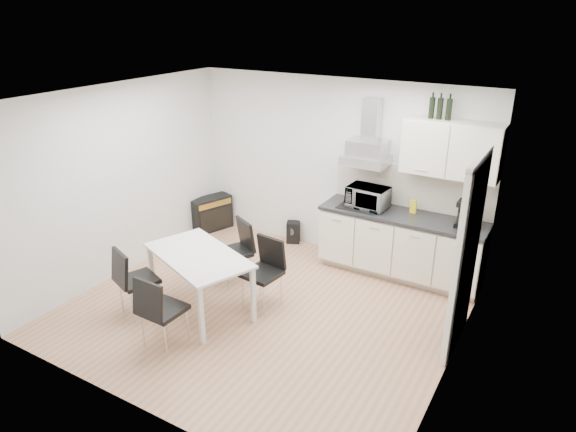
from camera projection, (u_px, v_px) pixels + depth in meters
name	position (u px, v px, depth m)	size (l,w,h in m)	color
ground	(263.00, 309.00, 6.38)	(4.50, 4.50, 0.00)	tan
wall_back	(336.00, 168.00, 7.48)	(4.50, 0.10, 2.60)	white
wall_front	(130.00, 290.00, 4.28)	(4.50, 0.10, 2.60)	white
wall_left	(121.00, 181.00, 6.93)	(0.10, 4.00, 2.60)	white
wall_right	(461.00, 258.00, 4.83)	(0.10, 4.00, 2.60)	white
ceiling	(258.00, 98.00, 5.38)	(4.50, 4.50, 0.00)	white
doorway	(466.00, 257.00, 5.39)	(0.08, 1.04, 2.10)	white
kitchenette	(406.00, 220.00, 6.89)	(2.22, 0.64, 2.52)	beige
dining_table	(199.00, 261.00, 6.15)	(1.57, 1.24, 0.75)	white
chair_far_left	(233.00, 253.00, 6.83)	(0.44, 0.50, 0.88)	black
chair_far_right	(262.00, 274.00, 6.30)	(0.44, 0.50, 0.88)	black
chair_near_left	(138.00, 281.00, 6.15)	(0.44, 0.50, 0.88)	black
chair_near_right	(164.00, 310.00, 5.56)	(0.44, 0.50, 0.88)	black
guitar_amp	(211.00, 213.00, 8.56)	(0.51, 0.74, 0.57)	black
floor_speaker	(293.00, 232.00, 8.13)	(0.21, 0.18, 0.34)	black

